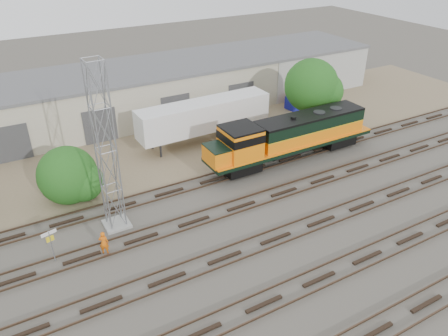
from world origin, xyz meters
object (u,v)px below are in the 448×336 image
signal_tower (106,153)px  worker (104,243)px  locomotive (289,136)px  semi_trailer (207,116)px

signal_tower → worker: 5.83m
locomotive → signal_tower: (-16.65, -2.08, 3.50)m
locomotive → signal_tower: 17.14m
locomotive → worker: bearing=-165.6°
worker → semi_trailer: semi_trailer is taller
signal_tower → semi_trailer: (12.18, 9.28, -3.23)m
signal_tower → semi_trailer: signal_tower is taller
semi_trailer → locomotive: bearing=-59.4°
semi_trailer → signal_tower: bearing=-143.9°
signal_tower → semi_trailer: 15.65m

